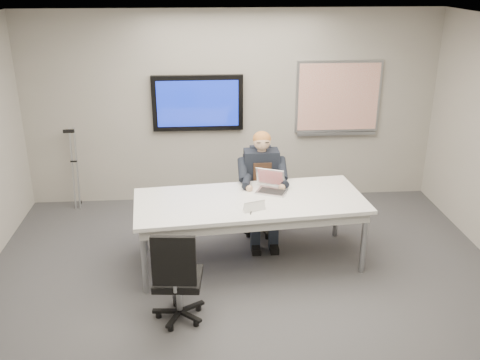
{
  "coord_description": "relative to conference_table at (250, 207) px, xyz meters",
  "views": [
    {
      "loc": [
        -0.47,
        -4.58,
        3.31
      ],
      "look_at": [
        -0.02,
        1.22,
        0.99
      ],
      "focal_mm": 40.0,
      "sensor_mm": 36.0,
      "label": 1
    }
  ],
  "objects": [
    {
      "name": "whiteboard",
      "position": [
        1.47,
        1.93,
        0.81
      ],
      "size": [
        1.25,
        0.08,
        1.1
      ],
      "color": "#989BA0",
      "rests_on": "wall_back"
    },
    {
      "name": "conference_table",
      "position": [
        0.0,
        0.0,
        0.0
      ],
      "size": [
        2.74,
        1.35,
        0.82
      ],
      "rotation": [
        0.0,
        0.0,
        0.09
      ],
      "color": "white",
      "rests_on": "ground"
    },
    {
      "name": "floor",
      "position": [
        -0.08,
        -1.04,
        -0.72
      ],
      "size": [
        6.0,
        6.0,
        0.02
      ],
      "primitive_type": "cube",
      "color": "#343437",
      "rests_on": "ground"
    },
    {
      "name": "tv_display",
      "position": [
        -0.58,
        1.91,
        0.78
      ],
      "size": [
        1.3,
        0.09,
        0.8
      ],
      "color": "black",
      "rests_on": "wall_back"
    },
    {
      "name": "crutch",
      "position": [
        -2.38,
        1.79,
        -0.1
      ],
      "size": [
        0.32,
        0.47,
        1.26
      ],
      "primitive_type": null,
      "rotation": [
        -0.15,
        0.0,
        0.38
      ],
      "color": "#AFB3B8",
      "rests_on": "ground"
    },
    {
      "name": "wall_back",
      "position": [
        -0.08,
        1.96,
        0.68
      ],
      "size": [
        6.0,
        0.02,
        2.8
      ],
      "primitive_type": "cube",
      "color": "#9B978C",
      "rests_on": "ground"
    },
    {
      "name": "seated_person",
      "position": [
        0.21,
        0.55,
        -0.15
      ],
      "size": [
        0.44,
        0.75,
        1.42
      ],
      "rotation": [
        0.0,
        0.0,
        0.01
      ],
      "color": "#202836",
      "rests_on": "office_chair_far"
    },
    {
      "name": "laptop",
      "position": [
        0.28,
        0.25,
        0.16
      ],
      "size": [
        0.42,
        0.45,
        0.25
      ],
      "rotation": [
        0.0,
        0.0,
        -0.42
      ],
      "color": "silver",
      "rests_on": "conference_table"
    },
    {
      "name": "office_chair_far",
      "position": [
        0.21,
        0.8,
        -0.4
      ],
      "size": [
        0.51,
        0.51,
        1.03
      ],
      "rotation": [
        0.0,
        0.0,
        0.04
      ],
      "color": "black",
      "rests_on": "ground"
    },
    {
      "name": "office_chair_near",
      "position": [
        -0.81,
        -1.11,
        -0.4
      ],
      "size": [
        0.54,
        0.54,
        1.04
      ],
      "rotation": [
        0.0,
        0.0,
        3.05
      ],
      "color": "black",
      "rests_on": "ground"
    },
    {
      "name": "pen",
      "position": [
        -0.02,
        -0.34,
        0.1
      ],
      "size": [
        0.04,
        0.15,
        0.01
      ],
      "primitive_type": "cylinder",
      "rotation": [
        0.0,
        1.57,
        1.35
      ],
      "color": "black",
      "rests_on": "conference_table"
    },
    {
      "name": "name_tent",
      "position": [
        0.02,
        -0.29,
        0.14
      ],
      "size": [
        0.26,
        0.15,
        0.1
      ],
      "primitive_type": null,
      "rotation": [
        0.0,
        0.0,
        0.33
      ],
      "color": "silver",
      "rests_on": "conference_table"
    },
    {
      "name": "ceiling",
      "position": [
        -0.08,
        -1.04,
        2.08
      ],
      "size": [
        6.0,
        6.0,
        0.02
      ],
      "primitive_type": "cube",
      "color": "white",
      "rests_on": "wall_back"
    }
  ]
}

